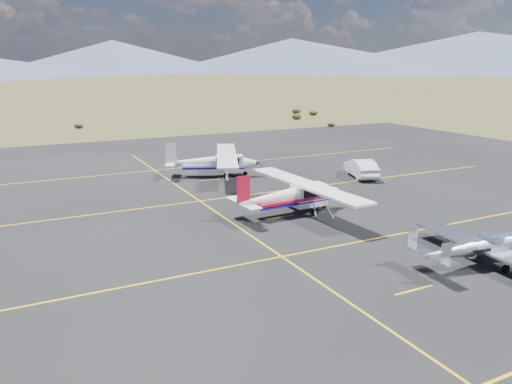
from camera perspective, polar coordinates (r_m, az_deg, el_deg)
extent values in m
plane|color=#383D1C|center=(25.61, 17.06, -6.35)|extent=(1600.00, 1600.00, 0.00)
cube|color=black|center=(30.73, 8.11, -2.37)|extent=(72.00, 72.00, 0.02)
cube|color=silver|center=(25.05, 25.15, -5.90)|extent=(1.92, 8.40, 0.11)
ellipsoid|color=#99BFD8|center=(24.91, 25.26, -4.94)|extent=(1.57, 0.97, 0.76)
cube|color=silver|center=(22.63, 19.31, -6.73)|extent=(0.84, 2.81, 0.06)
cube|color=silver|center=(21.71, 20.90, -6.60)|extent=(0.51, 0.09, 0.92)
cube|color=silver|center=(23.12, 17.47, -5.03)|extent=(0.51, 0.09, 0.92)
cylinder|color=black|center=(26.30, 27.23, -6.42)|extent=(0.32, 0.10, 0.31)
cylinder|color=black|center=(24.41, 26.65, -7.84)|extent=(0.38, 0.13, 0.37)
cylinder|color=black|center=(25.78, 22.95, -6.28)|extent=(0.38, 0.13, 0.37)
cube|color=white|center=(30.67, 6.06, -0.35)|extent=(2.19, 1.22, 1.31)
cube|color=white|center=(30.40, 5.80, 0.84)|extent=(2.06, 10.72, 0.14)
cube|color=black|center=(30.60, 6.07, 0.15)|extent=(1.61, 1.23, 0.53)
cube|color=#B20E2A|center=(30.00, 4.10, -0.83)|extent=(4.90, 1.38, 0.17)
cube|color=#B20E2A|center=(28.10, -1.47, 0.30)|extent=(0.83, 0.11, 1.55)
cube|color=white|center=(28.30, -1.46, -1.23)|extent=(0.89, 3.13, 0.06)
cylinder|color=black|center=(31.62, 7.88, -1.53)|extent=(0.35, 0.12, 0.35)
cylinder|color=black|center=(29.93, 6.70, -2.34)|extent=(0.43, 0.15, 0.43)
cylinder|color=black|center=(31.52, 4.52, -1.42)|extent=(0.43, 0.15, 0.43)
cube|color=white|center=(40.18, -3.07, 3.27)|extent=(2.43, 1.87, 1.33)
cube|color=white|center=(40.05, -3.37, 4.23)|extent=(5.53, 10.58, 0.14)
cube|color=black|center=(40.13, -3.08, 3.65)|extent=(1.90, 1.68, 0.54)
cube|color=white|center=(40.19, -4.90, 3.10)|extent=(4.98, 2.93, 0.18)
cube|color=white|center=(40.19, -9.71, 4.44)|extent=(0.80, 0.38, 1.57)
cube|color=white|center=(40.33, -9.67, 3.34)|extent=(1.88, 3.19, 0.06)
cylinder|color=black|center=(40.40, -1.24, 2.11)|extent=(0.36, 0.23, 0.35)
cylinder|color=black|center=(39.33, -3.45, 1.80)|extent=(0.45, 0.28, 0.43)
cylinder|color=black|center=(41.35, -3.50, 2.43)|extent=(0.45, 0.28, 0.43)
imported|color=white|center=(40.77, 11.92, 2.71)|extent=(2.89, 4.70, 1.46)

